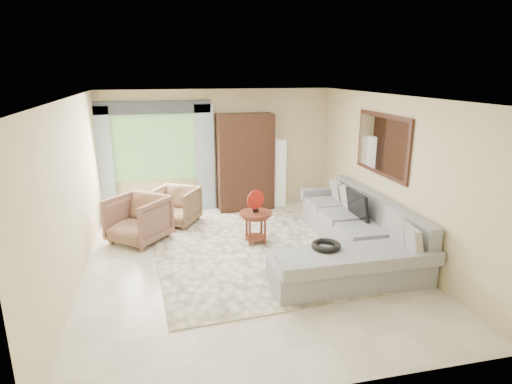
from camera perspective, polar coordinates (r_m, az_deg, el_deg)
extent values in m
plane|color=silver|center=(7.02, -1.36, -9.17)|extent=(6.00, 6.00, 0.00)
cube|color=#FCEBC7|center=(7.36, -1.28, -7.84)|extent=(3.26, 4.19, 0.02)
cube|color=#A6A9AF|center=(7.98, 12.14, -4.82)|extent=(0.90, 2.40, 0.40)
cube|color=#A6A9AF|center=(6.37, 12.43, -10.30)|extent=(2.30, 0.80, 0.40)
cube|color=#A6A9AF|center=(7.65, 15.96, -2.41)|extent=(0.20, 3.20, 0.50)
cube|color=#A6A9AF|center=(8.99, 8.85, -0.20)|extent=(0.90, 0.16, 0.22)
cube|color=#A6A9AF|center=(5.89, 14.47, -9.59)|extent=(2.30, 0.10, 0.18)
cube|color=black|center=(7.65, 13.37, -1.67)|extent=(0.14, 0.74, 0.48)
torus|color=black|center=(6.28, 9.33, -7.06)|extent=(0.43, 0.43, 0.09)
cylinder|color=#4B1E14|center=(7.50, -0.05, -2.85)|extent=(0.58, 0.58, 0.04)
cylinder|color=#4B1E14|center=(7.60, -0.05, -5.00)|extent=(0.38, 0.38, 0.52)
cylinder|color=#9E190F|center=(7.43, -0.05, -1.03)|extent=(0.33, 0.13, 0.34)
imported|color=#875E49|center=(7.92, -15.44, -3.53)|extent=(1.27, 1.28, 0.84)
imported|color=#826247|center=(8.66, -10.66, -1.87)|extent=(1.10, 1.11, 0.75)
imported|color=#999999|center=(9.10, -18.38, -2.20)|extent=(0.63, 0.60, 0.55)
cube|color=black|center=(9.33, -1.48, 4.00)|extent=(1.20, 0.55, 2.10)
cube|color=silver|center=(9.64, 3.13, 2.54)|extent=(0.24, 0.24, 1.50)
cube|color=#669E59|center=(9.33, -13.37, 5.76)|extent=(1.80, 0.04, 1.40)
cube|color=#9EB7CC|center=(9.36, -19.71, 3.72)|extent=(0.40, 0.08, 2.30)
cube|color=#9EB7CC|center=(9.34, -6.81, 4.52)|extent=(0.40, 0.08, 2.30)
cube|color=#1E232D|center=(9.16, -13.71, 10.92)|extent=(2.40, 0.12, 0.26)
cube|color=black|center=(7.67, 16.49, 6.06)|extent=(0.04, 1.70, 1.05)
cube|color=white|center=(7.65, 16.32, 6.06)|extent=(0.02, 1.54, 0.90)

